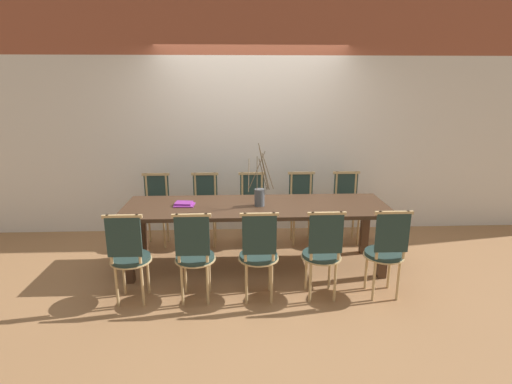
% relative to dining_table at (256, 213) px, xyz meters
% --- Properties ---
extents(ground_plane, '(16.00, 16.00, 0.00)m').
position_rel_dining_table_xyz_m(ground_plane, '(0.00, 0.00, -0.64)').
color(ground_plane, '#9E7047').
extents(wall_rear, '(12.00, 0.06, 3.20)m').
position_rel_dining_table_xyz_m(wall_rear, '(0.00, 1.24, 0.96)').
color(wall_rear, silver).
rests_on(wall_rear, ground_plane).
extents(dining_table, '(2.89, 0.85, 0.73)m').
position_rel_dining_table_xyz_m(dining_table, '(0.00, 0.00, 0.00)').
color(dining_table, '#422B1C').
rests_on(dining_table, ground_plane).
extents(chair_near_leftend, '(0.39, 0.39, 0.92)m').
position_rel_dining_table_xyz_m(chair_near_leftend, '(-1.21, -0.73, -0.15)').
color(chair_near_leftend, '#233833').
rests_on(chair_near_leftend, ground_plane).
extents(chair_near_left, '(0.39, 0.39, 0.92)m').
position_rel_dining_table_xyz_m(chair_near_left, '(-0.61, -0.73, -0.15)').
color(chair_near_left, '#233833').
rests_on(chair_near_left, ground_plane).
extents(chair_near_center, '(0.39, 0.39, 0.92)m').
position_rel_dining_table_xyz_m(chair_near_center, '(-0.01, -0.73, -0.15)').
color(chair_near_center, '#233833').
rests_on(chair_near_center, ground_plane).
extents(chair_near_right, '(0.39, 0.39, 0.92)m').
position_rel_dining_table_xyz_m(chair_near_right, '(0.60, -0.73, -0.15)').
color(chair_near_right, '#233833').
rests_on(chair_near_right, ground_plane).
extents(chair_near_rightend, '(0.39, 0.39, 0.92)m').
position_rel_dining_table_xyz_m(chair_near_rightend, '(1.21, -0.73, -0.15)').
color(chair_near_rightend, '#233833').
rests_on(chair_near_rightend, ground_plane).
extents(chair_far_leftend, '(0.39, 0.39, 0.92)m').
position_rel_dining_table_xyz_m(chair_far_leftend, '(-1.25, 0.73, -0.15)').
color(chair_far_leftend, '#233833').
rests_on(chair_far_leftend, ground_plane).
extents(chair_far_left, '(0.39, 0.39, 0.92)m').
position_rel_dining_table_xyz_m(chair_far_left, '(-0.62, 0.73, -0.15)').
color(chair_far_left, '#233833').
rests_on(chair_far_left, ground_plane).
extents(chair_far_center, '(0.39, 0.39, 0.92)m').
position_rel_dining_table_xyz_m(chair_far_center, '(-0.02, 0.73, -0.15)').
color(chair_far_center, '#233833').
rests_on(chair_far_center, ground_plane).
extents(chair_far_right, '(0.39, 0.39, 0.92)m').
position_rel_dining_table_xyz_m(chair_far_right, '(0.62, 0.73, -0.15)').
color(chair_far_right, '#233833').
rests_on(chair_far_right, ground_plane).
extents(chair_far_rightend, '(0.39, 0.39, 0.92)m').
position_rel_dining_table_xyz_m(chair_far_rightend, '(1.22, 0.73, -0.15)').
color(chair_far_rightend, '#233833').
rests_on(chair_far_rightend, ground_plane).
extents(vase_centerpiece, '(0.28, 0.28, 0.70)m').
position_rel_dining_table_xyz_m(vase_centerpiece, '(0.04, -0.02, 0.20)').
color(vase_centerpiece, '#4C5156').
rests_on(vase_centerpiece, dining_table).
extents(book_stack, '(0.22, 0.19, 0.03)m').
position_rel_dining_table_xyz_m(book_stack, '(-0.79, 0.03, 0.10)').
color(book_stack, '#842D8C').
rests_on(book_stack, dining_table).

